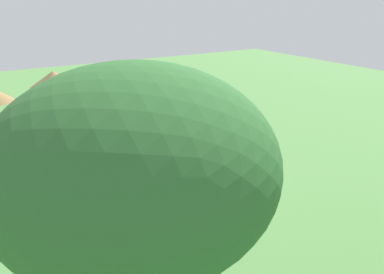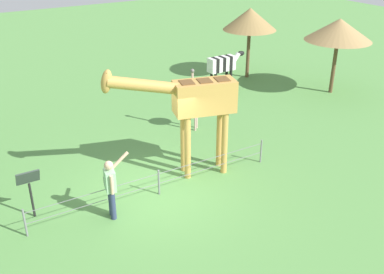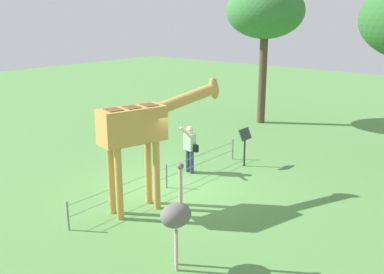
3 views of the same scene
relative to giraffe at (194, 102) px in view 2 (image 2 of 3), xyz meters
The scene contains 9 objects.
ground_plane 2.66m from the giraffe, 12.93° to the left, with size 60.00×60.00×0.00m, color #568E47.
giraffe is the anchor object (origin of this frame).
visitor 3.27m from the giraffe, 15.76° to the left, with size 0.72×0.59×1.67m.
zebra 7.14m from the giraffe, 131.21° to the right, with size 1.81×0.47×1.66m.
ostrich 3.23m from the giraffe, 122.44° to the right, with size 0.70×0.56×2.25m.
shade_hut_near 9.09m from the giraffe, 161.85° to the right, with size 2.73×2.73×3.15m.
shade_hut_far 9.35m from the giraffe, 136.88° to the right, with size 2.43×2.43×3.21m.
info_sign 4.76m from the giraffe, ahead, with size 0.56×0.21×1.32m.
wire_fence 2.36m from the giraffe, 19.78° to the left, with size 7.05×0.05×0.75m.
Camera 2 is at (4.59, 9.54, 6.74)m, focal length 42.21 mm.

